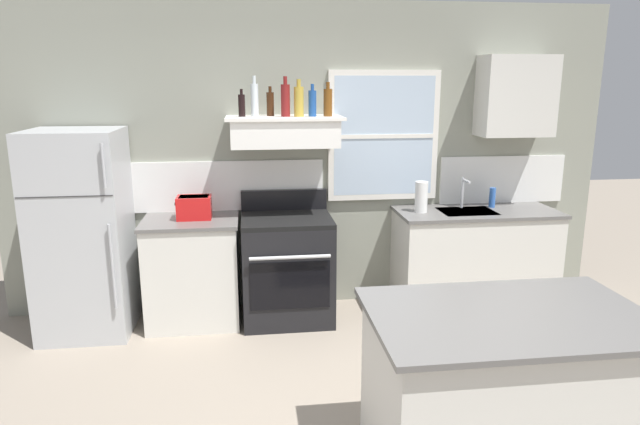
% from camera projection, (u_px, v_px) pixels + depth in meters
% --- Properties ---
extents(back_wall, '(5.40, 0.11, 2.70)m').
position_uv_depth(back_wall, '(314.00, 159.00, 4.99)').
color(back_wall, gray).
rests_on(back_wall, ground_plane).
extents(refrigerator, '(0.70, 0.72, 1.66)m').
position_uv_depth(refrigerator, '(83.00, 233.00, 4.50)').
color(refrigerator, '#B7BABC').
rests_on(refrigerator, ground_plane).
extents(counter_left_of_stove, '(0.79, 0.63, 0.91)m').
position_uv_depth(counter_left_of_stove, '(193.00, 271.00, 4.75)').
color(counter_left_of_stove, silver).
rests_on(counter_left_of_stove, ground_plane).
extents(toaster, '(0.30, 0.20, 0.19)m').
position_uv_depth(toaster, '(194.00, 207.00, 4.64)').
color(toaster, red).
rests_on(toaster, counter_left_of_stove).
extents(stove_range, '(0.76, 0.69, 1.09)m').
position_uv_depth(stove_range, '(287.00, 267.00, 4.81)').
color(stove_range, black).
rests_on(stove_range, ground_plane).
extents(range_hood_shelf, '(0.96, 0.52, 0.24)m').
position_uv_depth(range_hood_shelf, '(284.00, 131.00, 4.64)').
color(range_hood_shelf, white).
extents(bottle_balsamic_dark, '(0.06, 0.06, 0.22)m').
position_uv_depth(bottle_balsamic_dark, '(242.00, 105.00, 4.56)').
color(bottle_balsamic_dark, black).
rests_on(bottle_balsamic_dark, range_hood_shelf).
extents(bottle_clear_tall, '(0.06, 0.06, 0.33)m').
position_uv_depth(bottle_clear_tall, '(255.00, 99.00, 4.58)').
color(bottle_clear_tall, silver).
rests_on(bottle_clear_tall, range_hood_shelf).
extents(bottle_brown_stout, '(0.06, 0.06, 0.24)m').
position_uv_depth(bottle_brown_stout, '(270.00, 104.00, 4.62)').
color(bottle_brown_stout, '#381E0F').
rests_on(bottle_brown_stout, range_hood_shelf).
extents(bottle_red_label_wine, '(0.07, 0.07, 0.32)m').
position_uv_depth(bottle_red_label_wine, '(285.00, 100.00, 4.55)').
color(bottle_red_label_wine, maroon).
rests_on(bottle_red_label_wine, range_hood_shelf).
extents(bottle_champagne_gold_foil, '(0.08, 0.08, 0.30)m').
position_uv_depth(bottle_champagne_gold_foil, '(299.00, 101.00, 4.55)').
color(bottle_champagne_gold_foil, '#B29333').
rests_on(bottle_champagne_gold_foil, range_hood_shelf).
extents(bottle_blue_liqueur, '(0.07, 0.07, 0.26)m').
position_uv_depth(bottle_blue_liqueur, '(312.00, 103.00, 4.57)').
color(bottle_blue_liqueur, '#1E478C').
rests_on(bottle_blue_liqueur, range_hood_shelf).
extents(bottle_amber_wine, '(0.07, 0.07, 0.28)m').
position_uv_depth(bottle_amber_wine, '(328.00, 102.00, 4.58)').
color(bottle_amber_wine, brown).
rests_on(bottle_amber_wine, range_hood_shelf).
extents(counter_right_with_sink, '(1.43, 0.63, 0.91)m').
position_uv_depth(counter_right_with_sink, '(474.00, 259.00, 5.06)').
color(counter_right_with_sink, silver).
rests_on(counter_right_with_sink, ground_plane).
extents(sink_faucet, '(0.03, 0.17, 0.28)m').
position_uv_depth(sink_faucet, '(463.00, 189.00, 5.00)').
color(sink_faucet, silver).
rests_on(sink_faucet, counter_right_with_sink).
extents(paper_towel_roll, '(0.11, 0.11, 0.27)m').
position_uv_depth(paper_towel_roll, '(421.00, 197.00, 4.86)').
color(paper_towel_roll, white).
rests_on(paper_towel_roll, counter_right_with_sink).
extents(dish_soap_bottle, '(0.06, 0.06, 0.18)m').
position_uv_depth(dish_soap_bottle, '(492.00, 198.00, 5.06)').
color(dish_soap_bottle, blue).
rests_on(dish_soap_bottle, counter_right_with_sink).
extents(kitchen_island, '(1.40, 0.90, 0.91)m').
position_uv_depth(kitchen_island, '(503.00, 395.00, 2.87)').
color(kitchen_island, silver).
rests_on(kitchen_island, ground_plane).
extents(upper_cabinet_right, '(0.64, 0.32, 0.70)m').
position_uv_depth(upper_cabinet_right, '(516.00, 96.00, 4.91)').
color(upper_cabinet_right, silver).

